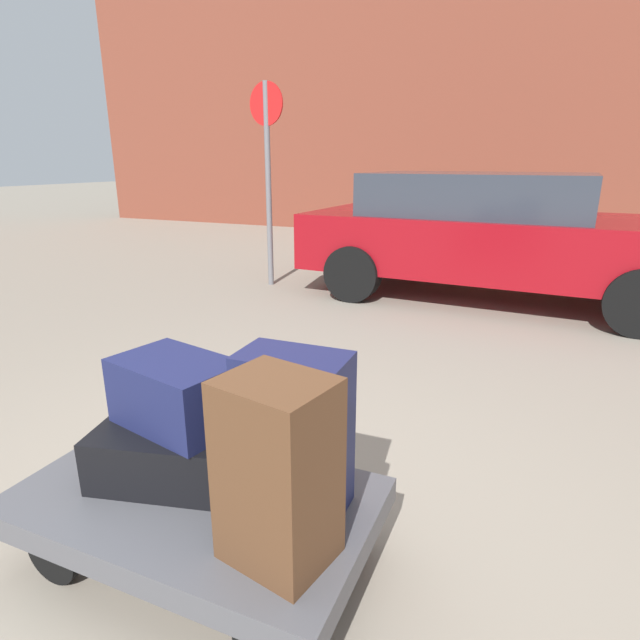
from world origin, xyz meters
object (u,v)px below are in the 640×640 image
Objects in this scene: duffel_bag_navy_topmost_pile at (177,392)px; no_parking_sign at (268,164)px; suitcase_black_center at (182,446)px; suitcase_brown_rear_right at (278,471)px; parked_car at (491,233)px; suitcase_navy_rear_left at (294,432)px; luggage_cart at (196,508)px.

duffel_bag_navy_topmost_pile is 4.82m from no_parking_sign.
no_parking_sign is (-1.96, 4.32, 1.06)m from suitcase_black_center.
parked_car is at bearing 100.54° from suitcase_brown_rear_right.
suitcase_black_center is 0.66m from suitcase_brown_rear_right.
suitcase_navy_rear_left is 0.52m from duffel_bag_navy_topmost_pile.
duffel_bag_navy_topmost_pile is (-0.51, 0.01, 0.06)m from suitcase_navy_rear_left.
suitcase_navy_rear_left is 5.06m from no_parking_sign.
suitcase_brown_rear_right is at bearing -76.41° from suitcase_navy_rear_left.
duffel_bag_navy_topmost_pile is at bearing 177.63° from suitcase_navy_rear_left.
luggage_cart is 2.85× the size of duffel_bag_navy_topmost_pile.
luggage_cart is 2.24× the size of suitcase_brown_rear_right.
luggage_cart is 4.92m from parked_car.
luggage_cart is at bearing 173.39° from suitcase_brown_rear_right.
luggage_cart is at bearing -96.51° from parked_car.
luggage_cart is 2.31× the size of suitcase_navy_rear_left.
suitcase_navy_rear_left reaches higher than luggage_cart.
suitcase_navy_rear_left is 0.24× the size of no_parking_sign.
suitcase_navy_rear_left is 4.77m from parked_car.
no_parking_sign is (-2.65, -0.43, 0.75)m from parked_car.
duffel_bag_navy_topmost_pile is 0.11× the size of parked_car.
duffel_bag_navy_topmost_pile is (0.00, 0.00, 0.24)m from suitcase_black_center.
suitcase_navy_rear_left reaches higher than duffel_bag_navy_topmost_pile.
suitcase_black_center is at bearing 141.55° from luggage_cart.
parked_car is at bearing 94.27° from duffel_bag_navy_topmost_pile.
suitcase_brown_rear_right is 0.25× the size of no_parking_sign.
suitcase_brown_rear_right reaches higher than duffel_bag_navy_topmost_pile.
suitcase_brown_rear_right reaches higher than luggage_cart.
no_parking_sign is at bearing 130.84° from suitcase_brown_rear_right.
suitcase_brown_rear_right is 1.27× the size of duffel_bag_navy_topmost_pile.
parked_car is (0.55, 4.86, 0.49)m from luggage_cart.
suitcase_black_center is (-0.14, 0.11, 0.18)m from luggage_cart.
suitcase_navy_rear_left reaches higher than suitcase_black_center.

